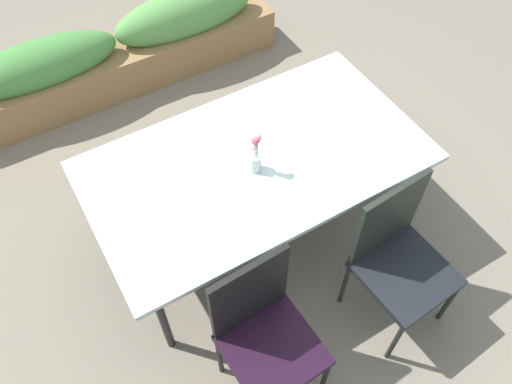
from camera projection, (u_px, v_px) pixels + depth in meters
The scene contains 6 objects.
ground_plane at pixel (243, 238), 3.48m from camera, with size 12.00×12.00×0.00m, color #756B5B.
dining_table at pixel (256, 164), 2.91m from camera, with size 1.89×1.06×0.78m.
chair_near_right at pixel (398, 253), 2.78m from camera, with size 0.49×0.49×0.98m.
chair_near_left at pixel (263, 329), 2.50m from camera, with size 0.46×0.46×1.01m.
flower_vase at pixel (255, 157), 2.75m from camera, with size 0.07×0.07×0.26m.
planter_box at pixel (121, 53), 4.15m from camera, with size 2.68×0.41×0.67m.
Camera 1 is at (-0.85, -1.62, 2.97)m, focal length 36.33 mm.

